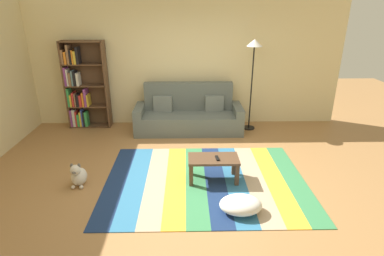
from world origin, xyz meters
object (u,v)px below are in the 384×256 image
(couch, at_px, (189,115))
(dog, at_px, (79,176))
(coffee_table, at_px, (213,162))
(pouf, at_px, (241,205))
(bookshelf, at_px, (82,88))
(standing_lamp, at_px, (254,55))
(tv_remote, at_px, (217,158))

(couch, relative_size, dog, 5.69)
(coffee_table, bearing_deg, pouf, -70.71)
(bookshelf, height_order, standing_lamp, standing_lamp)
(standing_lamp, bearing_deg, pouf, -102.82)
(dog, bearing_deg, tv_remote, 1.88)
(pouf, height_order, tv_remote, tv_remote)
(bookshelf, bearing_deg, tv_remote, -41.79)
(standing_lamp, xyz_separation_m, tv_remote, (-0.92, -2.20, -1.20))
(dog, xyz_separation_m, tv_remote, (2.09, 0.07, 0.23))
(coffee_table, height_order, tv_remote, tv_remote)
(coffee_table, bearing_deg, bookshelf, 138.03)
(coffee_table, height_order, dog, dog)
(pouf, bearing_deg, tv_remote, 106.56)
(dog, distance_m, tv_remote, 2.10)
(bookshelf, distance_m, dog, 2.67)
(dog, bearing_deg, couch, 52.78)
(bookshelf, xyz_separation_m, standing_lamp, (3.63, -0.22, 0.71))
(bookshelf, bearing_deg, pouf, -47.52)
(dog, bearing_deg, pouf, -17.39)
(bookshelf, height_order, coffee_table, bookshelf)
(bookshelf, relative_size, tv_remote, 12.46)
(tv_remote, bearing_deg, pouf, -79.52)
(couch, bearing_deg, coffee_table, -80.45)
(pouf, height_order, dog, dog)
(bookshelf, distance_m, standing_lamp, 3.71)
(pouf, relative_size, dog, 1.40)
(couch, xyz_separation_m, bookshelf, (-2.31, 0.28, 0.55))
(bookshelf, distance_m, coffee_table, 3.62)
(couch, bearing_deg, tv_remote, -79.21)
(couch, height_order, bookshelf, bookshelf)
(standing_lamp, relative_size, tv_remote, 12.75)
(couch, height_order, tv_remote, couch)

